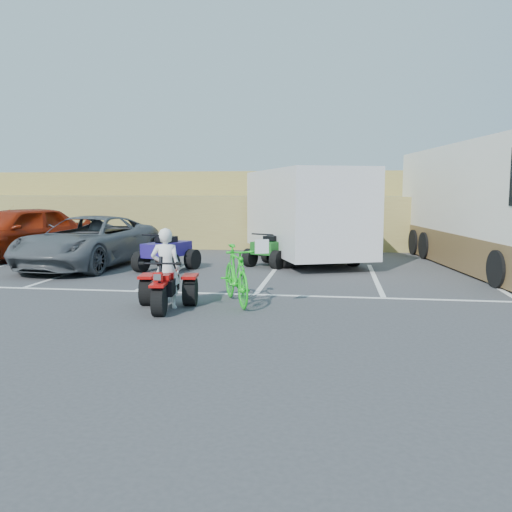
# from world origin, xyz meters

# --- Properties ---
(ground) EXTENTS (100.00, 100.00, 0.00)m
(ground) POSITION_xyz_m (0.00, 0.00, 0.00)
(ground) COLOR #3B3B3D
(ground) RESTS_ON ground
(parking_stripes) EXTENTS (28.00, 5.16, 0.01)m
(parking_stripes) POSITION_xyz_m (0.87, 4.07, 0.00)
(parking_stripes) COLOR white
(parking_stripes) RESTS_ON ground
(grass_embankment) EXTENTS (40.00, 8.50, 3.10)m
(grass_embankment) POSITION_xyz_m (0.00, 15.48, 1.42)
(grass_embankment) COLOR olive
(grass_embankment) RESTS_ON ground
(red_trike_atv) EXTENTS (1.28, 1.61, 0.97)m
(red_trike_atv) POSITION_xyz_m (-1.46, 0.69, 0.00)
(red_trike_atv) COLOR #A90A09
(red_trike_atv) RESTS_ON ground
(rider) EXTENTS (0.60, 0.43, 1.53)m
(rider) POSITION_xyz_m (-1.48, 0.83, 0.77)
(rider) COLOR white
(rider) RESTS_ON ground
(green_dirt_bike) EXTENTS (1.26, 1.99, 1.16)m
(green_dirt_bike) POSITION_xyz_m (-0.25, 1.44, 0.58)
(green_dirt_bike) COLOR #14BF19
(green_dirt_bike) RESTS_ON ground
(grey_pickup) EXTENTS (2.95, 5.54, 1.48)m
(grey_pickup) POSITION_xyz_m (-5.49, 5.99, 0.74)
(grey_pickup) COLOR #4B4F53
(grey_pickup) RESTS_ON ground
(red_car) EXTENTS (3.83, 5.54, 1.75)m
(red_car) POSITION_xyz_m (-8.56, 7.30, 0.88)
(red_car) COLOR maroon
(red_car) RESTS_ON ground
(cargo_trailer) EXTENTS (4.50, 6.62, 2.87)m
(cargo_trailer) POSITION_xyz_m (0.71, 8.33, 1.55)
(cargo_trailer) COLOR silver
(cargo_trailer) RESTS_ON ground
(rv_motorhome) EXTENTS (3.90, 9.98, 3.50)m
(rv_motorhome) POSITION_xyz_m (6.08, 7.57, 1.52)
(rv_motorhome) COLOR silver
(rv_motorhome) RESTS_ON ground
(quad_atv_blue) EXTENTS (1.65, 1.93, 1.07)m
(quad_atv_blue) POSITION_xyz_m (-2.96, 5.54, 0.00)
(quad_atv_blue) COLOR navy
(quad_atv_blue) RESTS_ON ground
(quad_atv_green) EXTENTS (1.69, 1.88, 1.01)m
(quad_atv_green) POSITION_xyz_m (-0.16, 6.95, 0.00)
(quad_atv_green) COLOR #155E1A
(quad_atv_green) RESTS_ON ground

